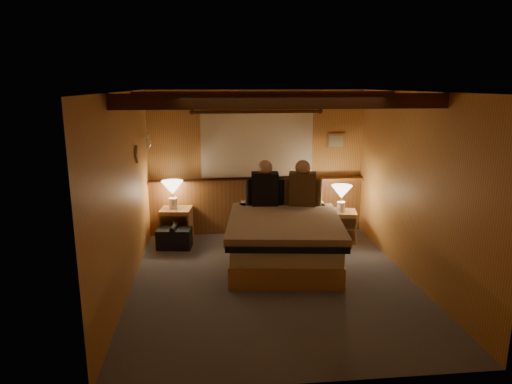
{
  "coord_description": "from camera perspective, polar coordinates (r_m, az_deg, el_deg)",
  "views": [
    {
      "loc": [
        -0.79,
        -5.44,
        2.49
      ],
      "look_at": [
        -0.18,
        0.4,
        1.09
      ],
      "focal_mm": 32.0,
      "sensor_mm": 36.0,
      "label": 1
    }
  ],
  "objects": [
    {
      "name": "lamp_right",
      "position": [
        7.35,
        10.64,
        -0.18
      ],
      "size": [
        0.33,
        0.33,
        0.43
      ],
      "color": "white",
      "rests_on": "nightstand_right"
    },
    {
      "name": "duffel_bag",
      "position": [
        7.21,
        -10.16,
        -5.68
      ],
      "size": [
        0.55,
        0.38,
        0.37
      ],
      "rotation": [
        0.0,
        0.0,
        -0.14
      ],
      "color": "black",
      "rests_on": "floor"
    },
    {
      "name": "wall_front",
      "position": [
        3.67,
        6.94,
        -7.29
      ],
      "size": [
        3.6,
        0.0,
        3.6
      ],
      "primitive_type": "plane",
      "rotation": [
        -1.57,
        0.0,
        0.0
      ],
      "color": "#D28E4B",
      "rests_on": "floor"
    },
    {
      "name": "person_left",
      "position": [
        6.97,
        1.12,
        0.69
      ],
      "size": [
        0.6,
        0.26,
        0.73
      ],
      "rotation": [
        0.0,
        0.0,
        -0.06
      ],
      "color": "black",
      "rests_on": "bed"
    },
    {
      "name": "ceiling_beams",
      "position": [
        5.65,
        2.16,
        11.54
      ],
      "size": [
        3.6,
        1.65,
        0.16
      ],
      "color": "#432710",
      "rests_on": "ceiling"
    },
    {
      "name": "wainscot",
      "position": [
        7.78,
        0.12,
        -1.57
      ],
      "size": [
        3.6,
        0.23,
        0.94
      ],
      "color": "brown",
      "rests_on": "wall_back"
    },
    {
      "name": "coat_rail",
      "position": [
        7.13,
        -13.45,
        6.38
      ],
      "size": [
        0.05,
        0.55,
        0.24
      ],
      "color": "white",
      "rests_on": "wall_left"
    },
    {
      "name": "person_right",
      "position": [
        7.0,
        5.82,
        0.69
      ],
      "size": [
        0.59,
        0.32,
        0.73
      ],
      "rotation": [
        0.0,
        0.0,
        -0.22
      ],
      "color": "#4A341D",
      "rests_on": "bed"
    },
    {
      "name": "curtain_window",
      "position": [
        7.58,
        0.12,
        6.02
      ],
      "size": [
        2.18,
        0.09,
        1.11
      ],
      "color": "#432710",
      "rests_on": "wall_back"
    },
    {
      "name": "ceiling",
      "position": [
        5.5,
        2.39,
        12.43
      ],
      "size": [
        4.2,
        4.2,
        0.0
      ],
      "primitive_type": "plane",
      "rotation": [
        3.14,
        0.0,
        0.0
      ],
      "color": "#C18548",
      "rests_on": "wall_back"
    },
    {
      "name": "wall_back",
      "position": [
        7.69,
        0.07,
        3.71
      ],
      "size": [
        3.6,
        0.0,
        3.6
      ],
      "primitive_type": "plane",
      "rotation": [
        1.57,
        0.0,
        0.0
      ],
      "color": "#D28E4B",
      "rests_on": "floor"
    },
    {
      "name": "nightstand_right",
      "position": [
        7.54,
        10.63,
        -4.18
      ],
      "size": [
        0.52,
        0.49,
        0.5
      ],
      "rotation": [
        0.0,
        0.0,
        -0.21
      ],
      "color": "tan",
      "rests_on": "floor"
    },
    {
      "name": "nightstand_left",
      "position": [
        7.56,
        -9.9,
        -3.97
      ],
      "size": [
        0.53,
        0.49,
        0.53
      ],
      "rotation": [
        0.0,
        0.0,
        -0.12
      ],
      "color": "tan",
      "rests_on": "floor"
    },
    {
      "name": "bed",
      "position": [
        6.5,
        3.51,
        -5.88
      ],
      "size": [
        1.74,
        2.13,
        0.67
      ],
      "rotation": [
        0.0,
        0.0,
        -0.12
      ],
      "color": "tan",
      "rests_on": "floor"
    },
    {
      "name": "lamp_left",
      "position": [
        7.42,
        -10.41,
        0.34
      ],
      "size": [
        0.35,
        0.35,
        0.45
      ],
      "color": "white",
      "rests_on": "nightstand_left"
    },
    {
      "name": "wall_left",
      "position": [
        5.68,
        -16.0,
        -0.27
      ],
      "size": [
        0.0,
        4.2,
        4.2
      ],
      "primitive_type": "plane",
      "rotation": [
        1.57,
        0.0,
        1.57
      ],
      "color": "#D28E4B",
      "rests_on": "floor"
    },
    {
      "name": "wall_right",
      "position": [
        6.16,
        19.09,
        0.54
      ],
      "size": [
        0.0,
        4.2,
        4.2
      ],
      "primitive_type": "plane",
      "rotation": [
        1.57,
        0.0,
        -1.57
      ],
      "color": "#D28E4B",
      "rests_on": "floor"
    },
    {
      "name": "framed_print",
      "position": [
        7.87,
        9.97,
        6.3
      ],
      "size": [
        0.3,
        0.04,
        0.25
      ],
      "color": "#AA8155",
      "rests_on": "wall_back"
    },
    {
      "name": "floor",
      "position": [
        6.03,
        2.17,
        -11.0
      ],
      "size": [
        4.2,
        4.2,
        0.0
      ],
      "primitive_type": "plane",
      "color": "#585C68",
      "rests_on": "ground"
    }
  ]
}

